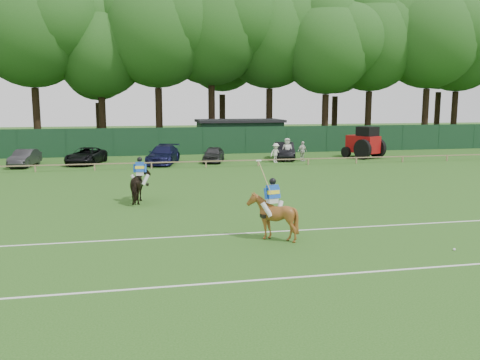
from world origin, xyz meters
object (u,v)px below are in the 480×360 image
object	(u,v)px
sedan_navy	(163,155)
spectator_left	(276,153)
estate_black	(284,151)
utility_shed	(239,135)
spectator_mid	(302,151)
tractor	(365,143)
suv_black	(86,156)
horse_dark	(140,185)
spectator_right	(287,150)
hatch_grey	(214,154)
horse_chestnut	(272,216)
sedan_grey	(25,158)
polo_ball	(454,249)

from	to	relation	value
sedan_navy	spectator_left	bearing A→B (deg)	8.77
estate_black	utility_shed	distance (m)	8.63
spectator_mid	tractor	size ratio (longest dim) A/B	0.43
suv_black	horse_dark	bearing A→B (deg)	-60.21
spectator_left	spectator_right	bearing A→B (deg)	13.22
horse_dark	hatch_grey	size ratio (longest dim) A/B	0.55
spectator_left	hatch_grey	bearing A→B (deg)	145.77
sedan_navy	spectator_mid	world-z (taller)	spectator_mid
sedan_navy	estate_black	size ratio (longest dim) A/B	1.13
horse_chestnut	spectator_mid	bearing A→B (deg)	-124.33
sedan_navy	spectator_mid	xyz separation A→B (m)	(11.24, -0.60, 0.11)
suv_black	estate_black	bearing A→B (deg)	15.32
sedan_grey	hatch_grey	xyz separation A→B (m)	(14.35, -0.17, -0.01)
estate_black	sedan_navy	bearing A→B (deg)	-162.84
horse_chestnut	hatch_grey	bearing A→B (deg)	-106.63
spectator_right	utility_shed	xyz separation A→B (m)	(-2.04, 9.53, 0.59)
polo_ball	utility_shed	xyz separation A→B (m)	(-0.26, 34.60, 1.49)
estate_black	polo_ball	bearing A→B (deg)	-81.92
hatch_grey	estate_black	world-z (taller)	estate_black
sedan_navy	sedan_grey	bearing A→B (deg)	-166.92
spectator_mid	polo_ball	distance (m)	25.00
estate_black	spectator_right	size ratio (longest dim) A/B	2.29
spectator_mid	polo_ball	bearing A→B (deg)	-121.54
sedan_grey	horse_dark	bearing A→B (deg)	-53.45
spectator_left	tractor	size ratio (longest dim) A/B	0.41
horse_chestnut	utility_shed	bearing A→B (deg)	-112.66
estate_black	sedan_grey	bearing A→B (deg)	-166.61
suv_black	spectator_mid	world-z (taller)	spectator_mid
sedan_grey	spectator_mid	xyz separation A→B (m)	(21.56, -1.06, 0.18)
horse_dark	suv_black	size ratio (longest dim) A/B	0.44
horse_chestnut	polo_ball	distance (m)	6.23
horse_chestnut	suv_black	distance (m)	25.36
horse_dark	tractor	size ratio (longest dim) A/B	0.53
horse_chestnut	tractor	xyz separation A→B (m)	(14.58, 23.36, 0.43)
spectator_mid	spectator_right	distance (m)	1.25
polo_ball	hatch_grey	bearing A→B (deg)	99.32
horse_chestnut	spectator_left	bearing A→B (deg)	-119.13
sedan_navy	suv_black	bearing A→B (deg)	-174.27
horse_chestnut	suv_black	size ratio (longest dim) A/B	0.37
suv_black	sedan_navy	distance (m)	6.02
horse_chestnut	estate_black	world-z (taller)	horse_chestnut
spectator_left	estate_black	bearing A→B (deg)	37.90
hatch_grey	spectator_left	bearing A→B (deg)	0.74
suv_black	tractor	bearing A→B (deg)	14.62
hatch_grey	estate_black	size ratio (longest dim) A/B	0.85
polo_ball	tractor	size ratio (longest dim) A/B	0.02
sedan_grey	utility_shed	size ratio (longest dim) A/B	0.46
suv_black	tractor	size ratio (longest dim) A/B	1.21
spectator_right	horse_dark	bearing A→B (deg)	-126.57
hatch_grey	tractor	world-z (taller)	tractor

